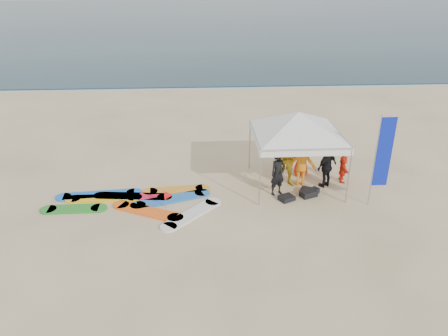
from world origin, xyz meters
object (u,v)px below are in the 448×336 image
object	(u,v)px
person_black_a	(278,174)
person_orange_a	(301,163)
feather_flag	(383,153)
person_yellow	(288,161)
person_orange_b	(301,156)
person_seated	(343,169)
canopy_tent	(299,112)
surfboard_spread	(138,201)
person_black_b	(327,167)
marker_pennant	(169,195)

from	to	relation	value
person_black_a	person_orange_a	distance (m)	1.22
feather_flag	person_yellow	bearing A→B (deg)	149.74
person_orange_b	person_seated	world-z (taller)	person_orange_b
person_orange_b	canopy_tent	distance (m)	2.23
person_orange_a	surfboard_spread	bearing A→B (deg)	17.99
person_black_a	person_black_b	bearing A→B (deg)	-10.93
marker_pennant	person_orange_a	bearing A→B (deg)	17.76
person_black_a	canopy_tent	bearing A→B (deg)	18.68
person_black_a	person_orange_b	size ratio (longest dim) A/B	1.03
person_black_a	surfboard_spread	world-z (taller)	person_black_a
marker_pennant	person_seated	bearing A→B (deg)	14.72
person_orange_a	surfboard_spread	distance (m)	6.04
person_black_b	feather_flag	xyz separation A→B (m)	(1.34, -1.43, 1.09)
person_seated	feather_flag	size ratio (longest dim) A/B	0.32
person_black_a	canopy_tent	world-z (taller)	canopy_tent
person_black_b	surfboard_spread	distance (m)	6.87
person_orange_b	person_black_b	bearing A→B (deg)	114.47
canopy_tent	feather_flag	size ratio (longest dim) A/B	1.33
person_black_a	person_orange_a	bearing A→B (deg)	9.94
person_orange_b	person_orange_a	bearing A→B (deg)	69.70
person_black_a	surfboard_spread	distance (m)	4.97
feather_flag	person_seated	bearing A→B (deg)	108.46
person_orange_a	person_yellow	bearing A→B (deg)	14.61
person_yellow	feather_flag	world-z (taller)	feather_flag
person_black_a	person_yellow	distance (m)	0.83
person_yellow	canopy_tent	xyz separation A→B (m)	(0.27, 0.09, 1.81)
feather_flag	surfboard_spread	distance (m)	8.35
marker_pennant	person_black_b	bearing A→B (deg)	13.04
person_orange_b	marker_pennant	size ratio (longest dim) A/B	2.43
person_orange_a	surfboard_spread	size ratio (longest dim) A/B	0.30
person_black_a	surfboard_spread	xyz separation A→B (m)	(-4.90, -0.32, -0.76)
person_yellow	marker_pennant	size ratio (longest dim) A/B	3.08
person_seated	canopy_tent	xyz separation A→B (m)	(-1.86, -0.12, 2.28)
person_orange_b	marker_pennant	world-z (taller)	person_orange_b
person_orange_b	surfboard_spread	size ratio (longest dim) A/B	0.27
surfboard_spread	canopy_tent	bearing A→B (deg)	10.60
feather_flag	marker_pennant	world-z (taller)	feather_flag
person_black_a	marker_pennant	distance (m)	3.87
person_seated	canopy_tent	size ratio (longest dim) A/B	0.24
person_yellow	person_black_b	distance (m)	1.41
feather_flag	person_black_b	bearing A→B (deg)	133.04
person_black_a	person_seated	xyz separation A→B (m)	(2.62, 0.86, -0.28)
person_orange_a	canopy_tent	bearing A→B (deg)	0.67
person_black_a	person_orange_a	world-z (taller)	person_orange_a
canopy_tent	feather_flag	distance (m)	3.12
person_yellow	person_orange_a	distance (m)	0.52
person_orange_b	marker_pennant	distance (m)	5.52
person_orange_a	person_black_b	size ratio (longest dim) A/B	1.09
canopy_tent	person_seated	bearing A→B (deg)	3.75
person_orange_b	feather_flag	size ratio (longest dim) A/B	0.48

